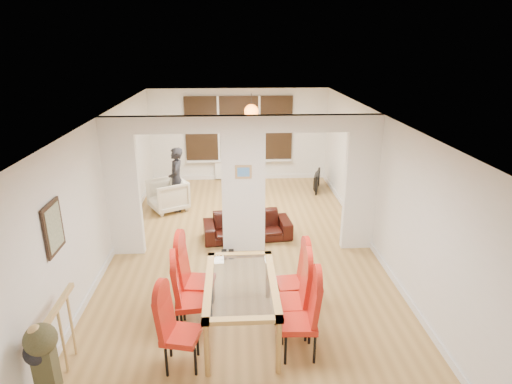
{
  "coord_description": "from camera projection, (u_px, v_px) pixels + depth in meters",
  "views": [
    {
      "loc": [
        -0.18,
        -7.47,
        3.84
      ],
      "look_at": [
        0.27,
        0.6,
        0.96
      ],
      "focal_mm": 30.0,
      "sensor_mm": 36.0,
      "label": 1
    }
  ],
  "objects": [
    {
      "name": "floor",
      "position": [
        244.0,
        249.0,
        8.32
      ],
      "size": [
        5.0,
        9.0,
        0.01
      ],
      "primitive_type": "cube",
      "color": "#A98044",
      "rests_on": "ground"
    },
    {
      "name": "room_walls",
      "position": [
        243.0,
        186.0,
        7.89
      ],
      "size": [
        5.0,
        9.0,
        2.6
      ],
      "primitive_type": null,
      "color": "silver",
      "rests_on": "floor"
    },
    {
      "name": "divider_wall",
      "position": [
        243.0,
        186.0,
        7.89
      ],
      "size": [
        5.0,
        0.18,
        2.6
      ],
      "primitive_type": "cube",
      "color": "white",
      "rests_on": "floor"
    },
    {
      "name": "bay_window_blinds",
      "position": [
        239.0,
        128.0,
        12.0
      ],
      "size": [
        3.0,
        0.08,
        1.8
      ],
      "primitive_type": "cube",
      "color": "black",
      "rests_on": "room_walls"
    },
    {
      "name": "radiator",
      "position": [
        240.0,
        170.0,
        12.36
      ],
      "size": [
        1.4,
        0.08,
        0.5
      ],
      "primitive_type": "cube",
      "color": "white",
      "rests_on": "floor"
    },
    {
      "name": "pendant_light",
      "position": [
        251.0,
        111.0,
        10.72
      ],
      "size": [
        0.36,
        0.36,
        0.36
      ],
      "primitive_type": "sphere",
      "color": "orange",
      "rests_on": "room_walls"
    },
    {
      "name": "stair_newel",
      "position": [
        60.0,
        337.0,
        5.01
      ],
      "size": [
        0.4,
        1.2,
        1.1
      ],
      "primitive_type": null,
      "color": "tan",
      "rests_on": "floor"
    },
    {
      "name": "wall_poster",
      "position": [
        53.0,
        228.0,
        5.4
      ],
      "size": [
        0.04,
        0.52,
        0.67
      ],
      "primitive_type": "cube",
      "color": "gray",
      "rests_on": "room_walls"
    },
    {
      "name": "pillar_photo",
      "position": [
        243.0,
        172.0,
        7.7
      ],
      "size": [
        0.3,
        0.03,
        0.25
      ],
      "primitive_type": "cube",
      "color": "#4C8CD8",
      "rests_on": "divider_wall"
    },
    {
      "name": "dining_table",
      "position": [
        241.0,
        307.0,
        5.84
      ],
      "size": [
        0.96,
        1.71,
        0.8
      ],
      "primitive_type": null,
      "color": "#A47A3C",
      "rests_on": "floor"
    },
    {
      "name": "dining_chair_la",
      "position": [
        181.0,
        330.0,
        5.17
      ],
      "size": [
        0.51,
        0.51,
        1.06
      ],
      "primitive_type": null,
      "rotation": [
        0.0,
        0.0,
        -0.23
      ],
      "color": "#AD1D11",
      "rests_on": "floor"
    },
    {
      "name": "dining_chair_lb",
      "position": [
        191.0,
        297.0,
        5.81
      ],
      "size": [
        0.48,
        0.48,
        1.09
      ],
      "primitive_type": null,
      "rotation": [
        0.0,
        0.0,
        0.11
      ],
      "color": "#AD1D11",
      "rests_on": "floor"
    },
    {
      "name": "dining_chair_lc",
      "position": [
        197.0,
        277.0,
        6.21
      ],
      "size": [
        0.53,
        0.53,
        1.17
      ],
      "primitive_type": null,
      "rotation": [
        0.0,
        0.0,
        -0.14
      ],
      "color": "#AD1D11",
      "rests_on": "floor"
    },
    {
      "name": "dining_chair_ra",
      "position": [
        299.0,
        317.0,
        5.36
      ],
      "size": [
        0.47,
        0.47,
        1.11
      ],
      "primitive_type": null,
      "rotation": [
        0.0,
        0.0,
        -0.05
      ],
      "color": "#AD1D11",
      "rests_on": "floor"
    },
    {
      "name": "dining_chair_rb",
      "position": [
        291.0,
        297.0,
        5.76
      ],
      "size": [
        0.46,
        0.46,
        1.13
      ],
      "primitive_type": null,
      "rotation": [
        0.0,
        0.0,
        -0.02
      ],
      "color": "#AD1D11",
      "rests_on": "floor"
    },
    {
      "name": "dining_chair_rc",
      "position": [
        291.0,
        279.0,
        6.28
      ],
      "size": [
        0.45,
        0.45,
        1.05
      ],
      "primitive_type": null,
      "rotation": [
        0.0,
        0.0,
        0.08
      ],
      "color": "#AD1D11",
      "rests_on": "floor"
    },
    {
      "name": "sofa",
      "position": [
        247.0,
        226.0,
        8.72
      ],
      "size": [
        1.83,
        0.88,
        0.52
      ],
      "primitive_type": "imported",
      "rotation": [
        0.0,
        0.0,
        0.11
      ],
      "color": "black",
      "rests_on": "floor"
    },
    {
      "name": "armchair",
      "position": [
        168.0,
        195.0,
        10.13
      ],
      "size": [
        1.09,
        1.1,
        0.74
      ],
      "primitive_type": "imported",
      "rotation": [
        0.0,
        0.0,
        -1.05
      ],
      "color": "beige",
      "rests_on": "floor"
    },
    {
      "name": "person",
      "position": [
        177.0,
        180.0,
        9.98
      ],
      "size": [
        0.58,
        0.41,
        1.53
      ],
      "primitive_type": "imported",
      "rotation": [
        0.0,
        0.0,
        -1.49
      ],
      "color": "black",
      "rests_on": "floor"
    },
    {
      "name": "television",
      "position": [
        314.0,
        181.0,
        11.54
      ],
      "size": [
        0.89,
        0.35,
        0.51
      ],
      "primitive_type": "imported",
      "rotation": [
        0.0,
        0.0,
        1.3
      ],
      "color": "black",
      "rests_on": "floor"
    },
    {
      "name": "coffee_table",
      "position": [
        243.0,
        199.0,
        10.64
      ],
      "size": [
        0.95,
        0.52,
        0.21
      ],
      "primitive_type": null,
      "rotation": [
        0.0,
        0.0,
        -0.07
      ],
      "color": "#301E10",
      "rests_on": "floor"
    },
    {
      "name": "bottle",
      "position": [
        234.0,
        190.0,
        10.51
      ],
      "size": [
        0.08,
        0.08,
        0.3
      ],
      "primitive_type": "cylinder",
      "color": "#143F19",
      "rests_on": "coffee_table"
    },
    {
      "name": "bowl",
      "position": [
        236.0,
        193.0,
        10.67
      ],
      "size": [
        0.22,
        0.22,
        0.05
      ],
      "primitive_type": "imported",
      "color": "#301E10",
      "rests_on": "coffee_table"
    },
    {
      "name": "shoes",
      "position": [
        228.0,
        254.0,
        8.01
      ],
      "size": [
        0.23,
        0.25,
        0.1
      ],
      "primitive_type": null,
      "color": "black",
      "rests_on": "floor"
    }
  ]
}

